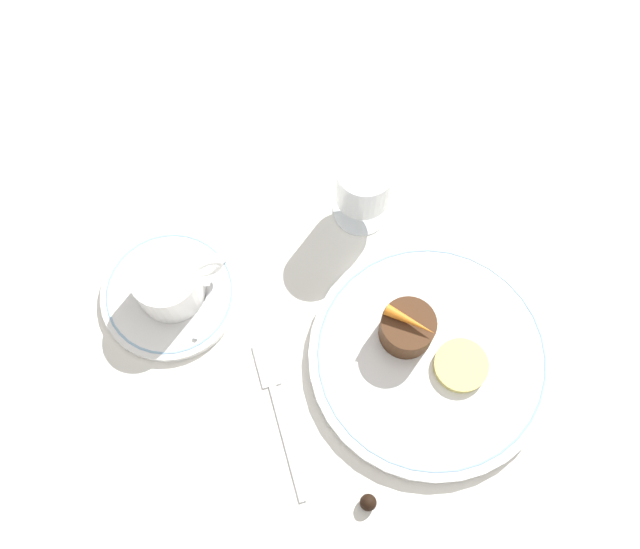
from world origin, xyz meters
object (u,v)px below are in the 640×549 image
Objects in this scene: coffee_cup at (168,283)px; wine_glass at (364,186)px; dinner_plate at (431,357)px; dessert_cake at (407,328)px; fork at (277,401)px.

coffee_cup is 1.00× the size of wine_glass.
dessert_cake is (-0.02, 0.03, 0.03)m from dinner_plate.
fork is at bearing 174.81° from dinner_plate.
dessert_cake is (0.23, -0.14, -0.01)m from coffee_cup.
coffee_cup is 1.70× the size of dessert_cake.
coffee_cup is at bearing 144.25° from dinner_plate.
dessert_cake reaches higher than dinner_plate.
fork is at bearing -173.70° from dessert_cake.
fork is 2.95× the size of dessert_cake.
wine_glass reaches higher than dinner_plate.
wine_glass is 0.26m from fork.
wine_glass is (-0.00, 0.20, 0.06)m from dinner_plate.
dessert_cake is (0.16, 0.02, 0.03)m from fork.
wine_glass is at bearing 5.00° from coffee_cup.
fork is at bearing -133.84° from wine_glass.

